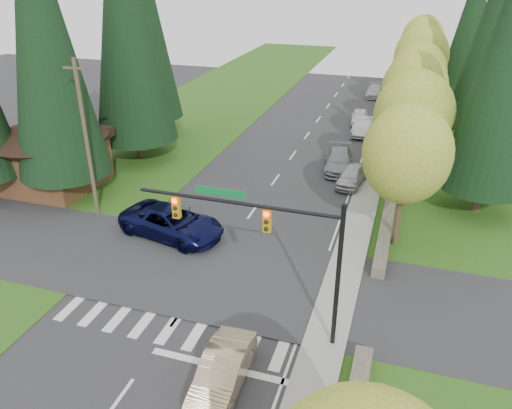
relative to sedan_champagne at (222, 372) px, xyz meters
The scene contains 31 objects.
ground 3.71m from the sedan_champagne, 166.29° to the right, with size 120.00×120.00×0.00m, color #28282B.
grass_east 21.37m from the sedan_champagne, 63.67° to the left, with size 14.00×110.00×0.06m, color #335215.
grass_west 25.30m from the sedan_champagne, 130.81° to the left, with size 14.00×110.00×0.06m, color #335215.
cross_street 8.00m from the sedan_champagne, 116.30° to the left, with size 120.00×8.00×0.10m, color #28282B.
sidewalk_east 21.42m from the sedan_champagne, 80.94° to the left, with size 1.80×80.00×0.13m, color gray.
curb_east 21.30m from the sedan_champagne, 83.20° to the left, with size 0.20×80.00×0.13m, color gray.
stone_wall_north 29.58m from the sedan_champagne, 80.13° to the left, with size 0.70×40.00×0.70m, color #4C4438.
traffic_signal 5.65m from the sedan_champagne, 76.97° to the left, with size 8.70×0.37×6.80m.
brown_building 23.43m from the sedan_champagne, 142.65° to the left, with size 8.40×8.40×5.40m.
utility_pole 17.70m from the sedan_champagne, 139.47° to the left, with size 1.60×0.24×10.00m.
decid_tree_0 15.11m from the sedan_champagne, 66.65° to the left, with size 4.80×4.80×8.37m.
decid_tree_1 21.55m from the sedan_champagne, 74.01° to the left, with size 5.20×5.20×8.80m.
decid_tree_2 28.19m from the sedan_champagne, 78.40° to the left, with size 5.00×5.00×8.82m.
decid_tree_3 34.95m from the sedan_champagne, 80.57° to the left, with size 5.00×5.00×8.55m.
decid_tree_4 41.88m from the sedan_champagne, 82.01° to the left, with size 5.40×5.40×9.18m.
decid_tree_5 48.70m from the sedan_champagne, 83.40° to the left, with size 4.80×4.80×8.30m.
decid_tree_6 55.67m from the sedan_champagne, 84.13° to the left, with size 5.20×5.20×8.86m.
conifer_w_a 23.38m from the sedan_champagne, 141.52° to the left, with size 6.12×6.12×19.80m.
conifer_w_b 27.51m from the sedan_champagne, 138.73° to the left, with size 5.44×5.44×17.80m.
conifer_w_c 28.27m from the sedan_champagne, 126.30° to the left, with size 6.46×6.46×20.80m.
conifer_w_e 33.69m from the sedan_champagne, 122.86° to the left, with size 5.78×5.78×18.80m.
conifer_e_a 23.62m from the sedan_champagne, 61.31° to the left, with size 5.44×5.44×17.80m.
conifer_e_b 36.48m from the sedan_champagne, 70.90° to the left, with size 6.12×6.12×19.80m.
conifer_e_c 49.04m from the sedan_champagne, 77.47° to the left, with size 5.10×5.10×16.80m.
sedan_champagne is the anchor object (origin of this frame).
suv_navy 12.40m from the sedan_champagne, 125.13° to the left, with size 2.98×6.45×1.79m, color #0A0D34.
parked_car_a 21.08m from the sedan_champagne, 84.36° to the left, with size 1.65×4.09×1.39m, color #A8A8AD.
parked_car_b 23.67m from the sedan_champagne, 88.37° to the left, with size 2.14×5.26×1.53m, color gray.
parked_car_c 33.19m from the sedan_champagne, 87.54° to the left, with size 1.63×4.66×1.54m, color #ABABB0.
parked_car_d 36.38m from the sedan_champagne, 88.87° to the left, with size 1.66×4.13×1.41m, color white.
parked_car_e 48.14m from the sedan_champagne, 88.81° to the left, with size 1.83×4.50×1.31m, color #A9A9AE.
Camera 1 is at (9.12, -12.39, 15.03)m, focal length 35.00 mm.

